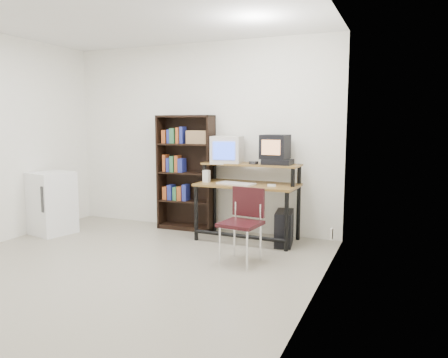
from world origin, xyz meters
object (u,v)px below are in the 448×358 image
at_px(crt_monitor, 227,150).
at_px(mini_fridge, 52,203).
at_px(crt_tv, 275,147).
at_px(computer_desk, 248,186).
at_px(bookshelf, 186,171).
at_px(pc_tower, 284,228).
at_px(school_chair, 244,217).

xyz_separation_m(crt_monitor, mini_fridge, (-2.24, -0.82, -0.73)).
bearing_deg(crt_tv, crt_monitor, -175.80).
distance_m(computer_desk, mini_fridge, 2.69).
relative_size(computer_desk, crt_monitor, 2.95).
relative_size(bookshelf, mini_fridge, 1.91).
bearing_deg(mini_fridge, crt_tv, 29.83).
bearing_deg(pc_tower, bookshelf, 160.00).
distance_m(crt_tv, school_chair, 1.21).
bearing_deg(pc_tower, mini_fridge, -177.10).
bearing_deg(school_chair, mini_fridge, -175.45).
distance_m(pc_tower, bookshelf, 1.64).
bearing_deg(crt_monitor, pc_tower, -19.72).
bearing_deg(mini_fridge, bookshelf, 44.69).
bearing_deg(mini_fridge, computer_desk, 29.18).
xyz_separation_m(computer_desk, bookshelf, (-1.00, 0.23, 0.14)).
distance_m(school_chair, bookshelf, 1.69).
relative_size(crt_tv, pc_tower, 0.75).
distance_m(pc_tower, school_chair, 0.89).
relative_size(school_chair, mini_fridge, 0.95).
height_order(crt_tv, mini_fridge, crt_tv).
height_order(school_chair, mini_fridge, mini_fridge).
bearing_deg(school_chair, bookshelf, 146.44).
relative_size(school_chair, bookshelf, 0.50).
relative_size(computer_desk, pc_tower, 2.86).
xyz_separation_m(pc_tower, school_chair, (-0.24, -0.80, 0.28)).
distance_m(crt_tv, mini_fridge, 3.11).
bearing_deg(bookshelf, crt_tv, -6.61).
distance_m(crt_monitor, bookshelf, 0.75).
xyz_separation_m(crt_tv, mini_fridge, (-2.89, -0.84, -0.78)).
xyz_separation_m(computer_desk, crt_tv, (0.31, 0.12, 0.51)).
bearing_deg(computer_desk, bookshelf, 168.44).
xyz_separation_m(pc_tower, mini_fridge, (-3.07, -0.66, 0.21)).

